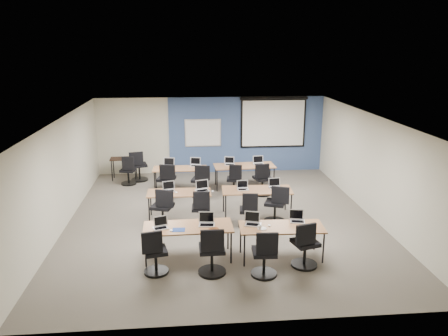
{
  "coord_description": "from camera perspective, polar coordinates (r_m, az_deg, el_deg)",
  "views": [
    {
      "loc": [
        -0.9,
        -10.72,
        4.45
      ],
      "look_at": [
        0.09,
        0.4,
        1.29
      ],
      "focal_mm": 35.0,
      "sensor_mm": 36.0,
      "label": 1
    }
  ],
  "objects": [
    {
      "name": "blue_mousepad",
      "position": [
        9.23,
        -5.94,
        -8.04
      ],
      "size": [
        0.27,
        0.23,
        0.01
      ],
      "primitive_type": "cube",
      "rotation": [
        0.0,
        0.0,
        -0.04
      ],
      "color": "navy",
      "rests_on": "training_table_front_left"
    },
    {
      "name": "spare_chair_b",
      "position": [
        14.63,
        -12.39,
        -0.62
      ],
      "size": [
        0.5,
        0.5,
        0.99
      ],
      "rotation": [
        0.0,
        0.0,
        -0.22
      ],
      "color": "black",
      "rests_on": "floor"
    },
    {
      "name": "mouse_8",
      "position": [
        13.73,
        -6.64,
        0.02
      ],
      "size": [
        0.08,
        0.1,
        0.03
      ],
      "primitive_type": "ellipsoid",
      "rotation": [
        0.0,
        0.0,
        0.25
      ],
      "color": "white",
      "rests_on": "training_table_back_left"
    },
    {
      "name": "mouse_5",
      "position": [
        11.48,
        -1.5,
        -3.05
      ],
      "size": [
        0.09,
        0.11,
        0.03
      ],
      "primitive_type": "ellipsoid",
      "rotation": [
        0.0,
        0.0,
        0.34
      ],
      "color": "white",
      "rests_on": "training_table_mid_left"
    },
    {
      "name": "laptop_0",
      "position": [
        9.36,
        -8.29,
        -7.41
      ],
      "size": [
        0.3,
        0.26,
        0.23
      ],
      "rotation": [
        0.0,
        0.0,
        0.32
      ],
      "color": "#BCBCC3",
      "rests_on": "training_table_front_left"
    },
    {
      "name": "task_chair_6",
      "position": [
        10.98,
        3.21,
        -5.91
      ],
      "size": [
        0.47,
        0.47,
        0.96
      ],
      "rotation": [
        0.0,
        0.0,
        -0.12
      ],
      "color": "black",
      "rests_on": "floor"
    },
    {
      "name": "utility_table",
      "position": [
        15.19,
        -12.96,
        0.92
      ],
      "size": [
        0.89,
        0.5,
        0.75
      ],
      "rotation": [
        0.0,
        0.0,
        0.05
      ],
      "color": "#341C13",
      "rests_on": "floor"
    },
    {
      "name": "task_chair_0",
      "position": [
        8.96,
        -9.02,
        -11.24
      ],
      "size": [
        0.5,
        0.5,
        0.98
      ],
      "rotation": [
        0.0,
        0.0,
        0.21
      ],
      "color": "black",
      "rests_on": "floor"
    },
    {
      "name": "wall_front",
      "position": [
        7.01,
        2.88,
        -10.45
      ],
      "size": [
        8.0,
        0.04,
        2.7
      ],
      "primitive_type": "cube",
      "color": "beige",
      "rests_on": "ground"
    },
    {
      "name": "training_table_front_right",
      "position": [
        9.45,
        7.53,
        -7.82
      ],
      "size": [
        1.79,
        0.75,
        0.73
      ],
      "rotation": [
        0.0,
        0.0,
        -0.04
      ],
      "color": "olive",
      "rests_on": "floor"
    },
    {
      "name": "spare_chair_a",
      "position": [
        14.97,
        -11.09,
        -0.06
      ],
      "size": [
        0.57,
        0.57,
        1.04
      ],
      "rotation": [
        0.0,
        0.0,
        0.25
      ],
      "color": "black",
      "rests_on": "floor"
    },
    {
      "name": "laptop_1",
      "position": [
        9.43,
        -2.28,
        -7.03
      ],
      "size": [
        0.34,
        0.29,
        0.26
      ],
      "rotation": [
        0.0,
        0.0,
        -0.12
      ],
      "color": "#BDBDBD",
      "rests_on": "training_table_front_left"
    },
    {
      "name": "snack_plate",
      "position": [
        9.26,
        5.0,
        -7.89
      ],
      "size": [
        0.2,
        0.2,
        0.01
      ],
      "primitive_type": "cylinder",
      "rotation": [
        0.0,
        0.0,
        0.09
      ],
      "color": "white",
      "rests_on": "training_table_front_right"
    },
    {
      "name": "laptop_11",
      "position": [
        14.13,
        4.53,
        0.76
      ],
      "size": [
        0.34,
        0.29,
        0.26
      ],
      "rotation": [
        0.0,
        0.0,
        0.12
      ],
      "color": "#A6A6A8",
      "rests_on": "training_table_back_right"
    },
    {
      "name": "whiteboard",
      "position": [
        15.45,
        -2.76,
        4.59
      ],
      "size": [
        1.28,
        0.03,
        0.98
      ],
      "color": "silver",
      "rests_on": "wall_back"
    },
    {
      "name": "training_table_back_left",
      "position": [
        13.72,
        -5.78,
        -0.22
      ],
      "size": [
        1.67,
        0.7,
        0.73
      ],
      "rotation": [
        0.0,
        0.0,
        -0.03
      ],
      "color": "olive",
      "rests_on": "floor"
    },
    {
      "name": "laptop_3",
      "position": [
        9.72,
        9.51,
        -6.54
      ],
      "size": [
        0.32,
        0.27,
        0.24
      ],
      "rotation": [
        0.0,
        0.0,
        -0.22
      ],
      "color": "silver",
      "rests_on": "training_table_front_right"
    },
    {
      "name": "projector_screen",
      "position": [
        15.66,
        6.46,
        6.28
      ],
      "size": [
        2.4,
        0.1,
        1.82
      ],
      "color": "black",
      "rests_on": "wall_back"
    },
    {
      "name": "task_chair_11",
      "position": [
        13.35,
        5.03,
        -1.8
      ],
      "size": [
        0.56,
        0.55,
        1.03
      ],
      "rotation": [
        0.0,
        0.0,
        0.26
      ],
      "color": "black",
      "rests_on": "floor"
    },
    {
      "name": "laptop_9",
      "position": [
        13.93,
        -3.74,
        0.55
      ],
      "size": [
        0.33,
        0.28,
        0.25
      ],
      "rotation": [
        0.0,
        0.0,
        -0.23
      ],
      "color": "silver",
      "rests_on": "training_table_back_left"
    },
    {
      "name": "mouse_4",
      "position": [
        11.45,
        -6.25,
        -3.18
      ],
      "size": [
        0.09,
        0.12,
        0.04
      ],
      "primitive_type": "ellipsoid",
      "rotation": [
        0.0,
        0.0,
        -0.34
      ],
      "color": "white",
      "rests_on": "training_table_mid_left"
    },
    {
      "name": "task_chair_9",
      "position": [
        13.15,
        -3.04,
        -2.03
      ],
      "size": [
        0.56,
        0.56,
        1.03
      ],
      "rotation": [
        0.0,
        0.0,
        -0.25
      ],
      "color": "black",
      "rests_on": "floor"
    },
    {
      "name": "mouse_1",
      "position": [
        9.21,
        -0.92,
        -7.93
      ],
      "size": [
        0.08,
        0.1,
        0.03
      ],
      "primitive_type": "ellipsoid",
      "rotation": [
        0.0,
        0.0,
        0.23
      ],
      "color": "white",
      "rests_on": "training_table_front_left"
    },
    {
      "name": "mouse_0",
      "position": [
        9.19,
        -6.92,
        -8.11
      ],
      "size": [
        0.08,
        0.11,
        0.04
      ],
      "primitive_type": "ellipsoid",
      "rotation": [
        0.0,
        0.0,
        -0.23
      ],
      "color": "white",
      "rests_on": "training_table_front_left"
    },
    {
      "name": "laptop_10",
      "position": [
        14.03,
        0.73,
        0.69
      ],
      "size": [
        0.32,
        0.27,
        0.24
      ],
      "rotation": [
        0.0,
        0.0,
        -0.25
      ],
      "color": "#BABABA",
      "rests_on": "training_table_back_right"
    },
    {
      "name": "ceiling",
      "position": [
        10.9,
        -0.27,
        6.57
      ],
      "size": [
        8.0,
        9.0,
        0.02
      ],
      "primitive_type": "cube",
      "color": "white",
      "rests_on": "ground"
    },
    {
      "name": "coffee_cup",
      "position": [
        9.21,
        4.69,
        -7.74
      ],
      "size": [
        0.09,
        0.09,
        0.07
      ],
      "primitive_type": "imported",
      "rotation": [
        0.0,
        0.0,
        0.26
      ],
      "color": "white",
      "rests_on": "snack_plate"
    },
    {
      "name": "mouse_10",
      "position": [
        13.81,
        2.04,
        0.21
      ],
      "size": [
        0.08,
        0.11,
        0.03
      ],
      "primitive_type": "ellipsoid",
      "rotation": [
        0.0,
        0.0,
        0.3
      ],
      "color": "white",
      "rests_on": "training_table_back_right"
    },
    {
      "name": "task_chair_8",
      "position": [
        13.28,
        -7.49,
        -1.93
      ],
      "size": [
        0.58,
        0.58,
        1.05
      ],
      "rotation": [
        0.0,
        0.0,
        -0.22
      ],
      "color": "black",
      "rests_on": "floor"
    },
    {
      "name": "mouse_7",
      "position": [
        11.66,
        7.8,
        -2.9
      ],
      "size": [
        0.06,
        0.09,
        0.03
      ],
      "primitive_type": "ellipsoid",
      "rotation": [
        0.0,
        0.0,
        0.01
      ],
      "color": "white",
      "rests_on": "training_table_mid_right"
    },
    {
      "name": "training_table_mid_right",
      "position": [
        11.69,
        4.32,
        -3.01
      ],
      "size": [
        1.86,
        0.77,
        0.73
      ],
      "rotation": [
        0.0,
        0.0,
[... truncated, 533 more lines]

